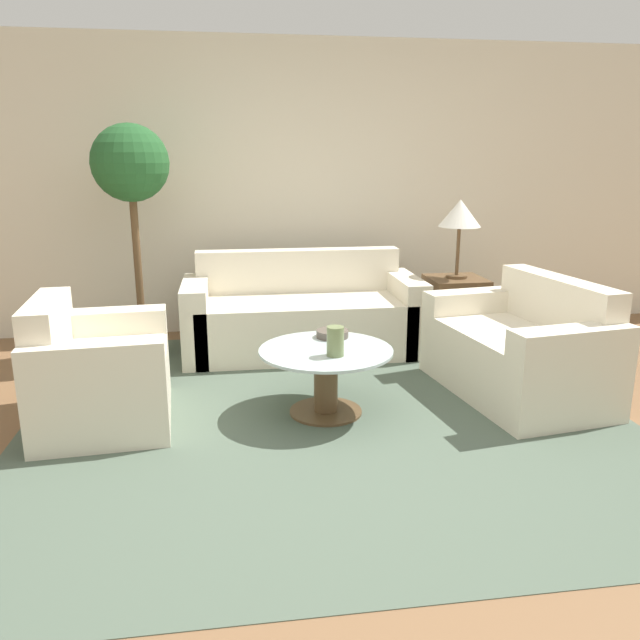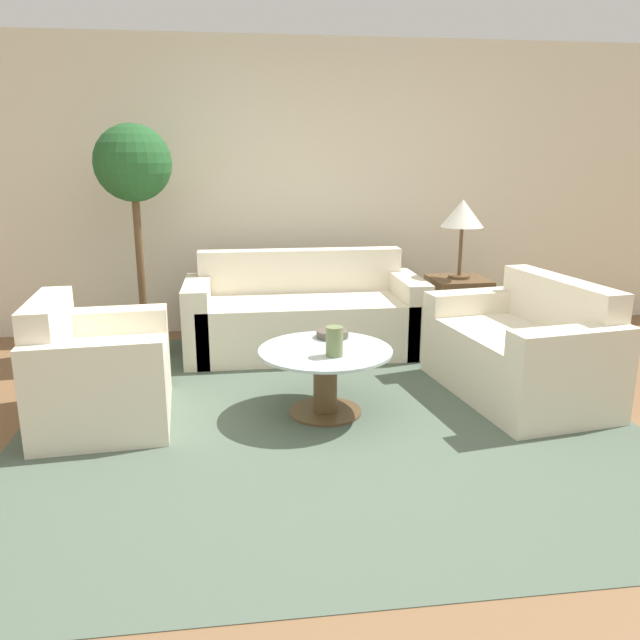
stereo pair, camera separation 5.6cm
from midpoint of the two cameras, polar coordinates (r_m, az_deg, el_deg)
name	(u,v)px [view 1 (the left image)]	position (r m, az deg, el deg)	size (l,w,h in m)	color
ground_plane	(322,464)	(3.41, -0.31, -13.05)	(14.00, 14.00, 0.00)	brown
wall_back	(276,189)	(5.81, -4.32, 11.85)	(10.00, 0.06, 2.60)	beige
rug	(326,412)	(4.03, 0.12, -8.44)	(3.72, 3.61, 0.01)	#4C5B4C
sofa_main	(302,317)	(5.24, -1.97, 0.30)	(1.94, 0.83, 0.82)	beige
armchair	(94,378)	(4.05, -20.30, -4.97)	(0.83, 1.01, 0.78)	beige
loveseat	(523,353)	(4.47, 17.76, -2.93)	(0.97, 1.40, 0.80)	beige
coffee_table	(326,372)	(3.93, 0.12, -4.78)	(0.84, 0.84, 0.43)	brown
side_table	(454,312)	(5.46, 11.90, 0.73)	(0.47, 0.47, 0.59)	brown
table_lamp	(460,215)	(5.33, 12.37, 9.32)	(0.35, 0.35, 0.65)	brown
potted_plant	(132,186)	(5.17, -17.13, 11.64)	(0.60, 0.60, 1.84)	#3D3833
vase	(335,341)	(3.73, 0.98, -1.96)	(0.10, 0.10, 0.18)	#6B7A4C
bowl	(332,334)	(4.13, 0.75, -1.25)	(0.21, 0.21, 0.05)	brown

